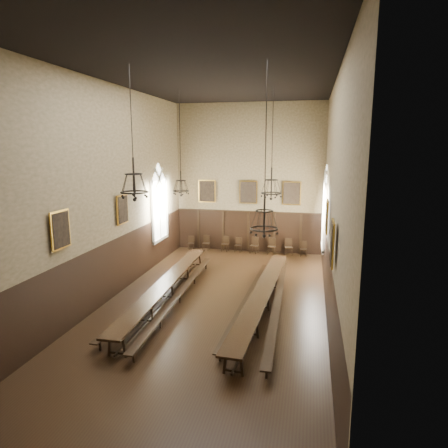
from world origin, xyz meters
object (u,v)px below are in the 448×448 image
(chair_4, at_px, (254,248))
(chair_1, at_px, (206,246))
(bench_right_outer, at_px, (277,304))
(bench_left_inner, at_px, (180,296))
(table_left, at_px, (167,290))
(chandelier_back_left, at_px, (181,183))
(table_right, at_px, (262,300))
(chair_7, at_px, (303,252))
(chair_6, at_px, (289,250))
(bench_left_outer, at_px, (155,295))
(chandelier_front_right, at_px, (264,219))
(bench_right_inner, at_px, (248,301))
(chair_0, at_px, (191,246))
(chair_2, at_px, (225,247))
(chair_5, at_px, (272,249))
(chair_3, at_px, (238,248))
(chandelier_back_right, at_px, (271,187))
(chandelier_front_left, at_px, (134,184))

(chair_4, bearing_deg, chair_1, -170.42)
(bench_right_outer, bearing_deg, bench_left_inner, -179.56)
(table_left, xyz_separation_m, chandelier_back_left, (-0.18, 2.69, 4.30))
(table_right, distance_m, chair_7, 8.64)
(table_left, bearing_deg, chair_1, 93.53)
(table_left, relative_size, chair_6, 10.86)
(table_right, height_order, bench_left_inner, table_right)
(bench_left_outer, height_order, chandelier_front_right, chandelier_front_right)
(bench_right_outer, bearing_deg, chair_1, 121.23)
(bench_right_inner, height_order, chair_0, chair_0)
(chair_6, height_order, chair_7, chair_6)
(chair_2, bearing_deg, bench_right_inner, -63.97)
(chair_5, relative_size, chair_7, 1.13)
(bench_right_inner, xyz_separation_m, chair_3, (-1.94, 8.47, -0.00))
(bench_left_outer, relative_size, chair_2, 10.05)
(chandelier_back_left, bearing_deg, chandelier_back_right, 0.31)
(chandelier_back_left, relative_size, chandelier_front_right, 0.90)
(table_right, distance_m, chair_6, 8.63)
(chair_6, bearing_deg, bench_left_inner, -127.38)
(table_right, height_order, chair_2, chair_2)
(table_right, relative_size, chair_5, 10.69)
(bench_left_inner, distance_m, chandelier_back_left, 5.37)
(bench_left_inner, distance_m, chair_3, 8.67)
(chair_3, height_order, chair_7, chair_3)
(bench_left_outer, height_order, chandelier_back_right, chandelier_back_right)
(chair_1, bearing_deg, chair_3, -0.78)
(table_left, xyz_separation_m, chair_4, (2.55, 8.28, -0.12))
(table_right, relative_size, chair_4, 10.77)
(table_left, height_order, chair_5, chair_5)
(table_left, relative_size, chandelier_front_left, 2.53)
(chair_4, bearing_deg, bench_right_outer, -64.06)
(bench_left_inner, relative_size, bench_right_inner, 1.11)
(chandelier_front_left, bearing_deg, chandelier_back_right, 53.96)
(table_left, xyz_separation_m, chandelier_front_left, (0.03, -2.85, 4.77))
(chair_0, height_order, chair_3, chair_3)
(chair_5, bearing_deg, bench_left_outer, -111.13)
(chair_2, bearing_deg, chair_1, -172.83)
(chair_4, bearing_deg, chandelier_back_left, -104.34)
(table_left, relative_size, chair_7, 12.19)
(bench_right_inner, distance_m, chair_7, 8.59)
(bench_left_inner, xyz_separation_m, chair_1, (-1.17, 8.64, -0.02))
(chandelier_back_left, relative_size, chandelier_back_right, 0.99)
(table_right, height_order, chair_7, chair_7)
(chandelier_back_left, height_order, chandelier_front_right, same)
(chandelier_back_right, height_order, chandelier_front_left, same)
(chandelier_front_left, bearing_deg, chair_6, 67.56)
(chair_4, height_order, chandelier_back_right, chandelier_back_right)
(chair_2, bearing_deg, chandelier_front_left, -85.62)
(chair_7, bearing_deg, chandelier_back_left, -139.08)
(table_right, bearing_deg, chair_2, 111.37)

